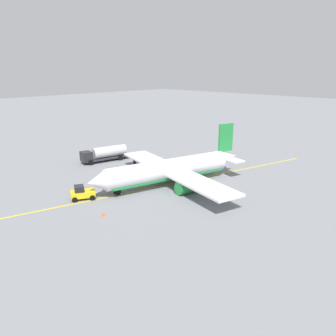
# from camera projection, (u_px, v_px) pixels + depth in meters

# --- Properties ---
(ground_plane) EXTENTS (400.00, 400.00, 0.00)m
(ground_plane) POSITION_uv_depth(u_px,v_px,m) (168.00, 185.00, 57.72)
(ground_plane) COLOR slate
(airplane) EXTENTS (29.42, 30.48, 9.53)m
(airplane) POSITION_uv_depth(u_px,v_px,m) (171.00, 170.00, 57.24)
(airplane) COLOR white
(airplane) RESTS_ON ground
(fuel_tanker) EXTENTS (11.01, 4.58, 3.15)m
(fuel_tanker) POSITION_uv_depth(u_px,v_px,m) (105.00, 153.00, 71.97)
(fuel_tanker) COLOR #2D2D33
(fuel_tanker) RESTS_ON ground
(pushback_tug) EXTENTS (4.12, 3.60, 2.20)m
(pushback_tug) POSITION_uv_depth(u_px,v_px,m) (82.00, 193.00, 51.09)
(pushback_tug) COLOR yellow
(pushback_tug) RESTS_ON ground
(refueling_worker) EXTENTS (0.38, 0.53, 1.71)m
(refueling_worker) POSITION_uv_depth(u_px,v_px,m) (134.00, 160.00, 70.10)
(refueling_worker) COLOR navy
(refueling_worker) RESTS_ON ground
(safety_cone_nose) EXTENTS (0.51, 0.51, 0.56)m
(safety_cone_nose) POSITION_uv_depth(u_px,v_px,m) (103.00, 214.00, 45.36)
(safety_cone_nose) COLOR #F2590F
(safety_cone_nose) RESTS_ON ground
(taxi_line_marking) EXTENTS (65.16, 17.13, 0.01)m
(taxi_line_marking) POSITION_uv_depth(u_px,v_px,m) (168.00, 185.00, 57.72)
(taxi_line_marking) COLOR yellow
(taxi_line_marking) RESTS_ON ground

